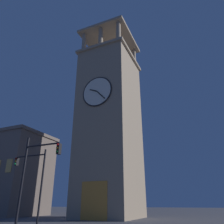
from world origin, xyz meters
TOP-DOWN VIEW (x-y plane):
  - ground_plane at (0.00, 0.00)m, footprint 200.00×200.00m
  - clocktower at (-3.58, -2.17)m, footprint 7.62×8.81m
  - adjacent_wing_building at (16.21, -1.81)m, footprint 15.99×8.91m
  - traffic_signal_near at (-4.46, 12.54)m, footprint 3.12×0.41m
  - traffic_signal_mid at (-1.26, 9.10)m, footprint 3.50×0.41m

SIDE VIEW (x-z plane):
  - ground_plane at x=0.00m, z-range 0.00..0.00m
  - traffic_signal_near at x=-4.46m, z-range 0.86..7.12m
  - traffic_signal_mid at x=-1.26m, z-range 0.99..7.20m
  - adjacent_wing_building at x=16.21m, z-range 0.02..12.32m
  - clocktower at x=-3.58m, z-range -3.29..27.23m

